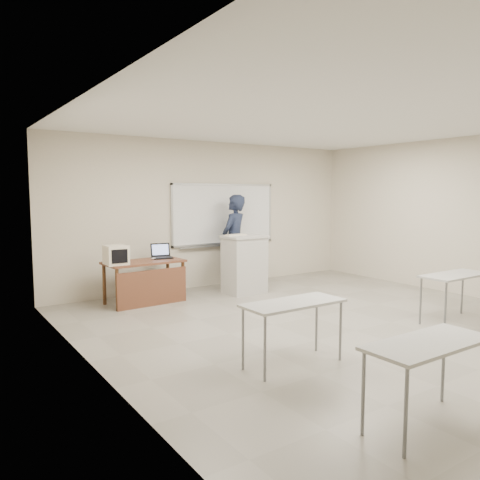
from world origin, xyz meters
TOP-DOWN VIEW (x-y plane):
  - floor at (0.00, 0.00)m, footprint 7.00×8.00m
  - whiteboard at (0.30, 3.97)m, footprint 2.48×0.10m
  - student_desks at (-0.00, -1.35)m, footprint 4.40×2.20m
  - instructor_desk at (-1.80, 3.19)m, footprint 1.37×0.69m
  - podium at (0.14, 2.97)m, footprint 0.80×0.58m
  - crt_monitor at (-2.35, 3.18)m, footprint 0.35×0.40m
  - laptop at (-1.40, 3.46)m, footprint 0.36×0.33m
  - mouse at (-1.60, 3.35)m, footprint 0.12×0.10m
  - keyboard at (-0.01, 3.05)m, footprint 0.45×0.19m
  - presenter at (0.33, 3.63)m, footprint 0.83×0.75m

SIDE VIEW (x-z plane):
  - floor at x=0.00m, z-range -0.01..0.00m
  - instructor_desk at x=-1.80m, z-range 0.16..0.91m
  - podium at x=0.14m, z-range 0.00..1.13m
  - student_desks at x=0.00m, z-range 0.31..1.04m
  - mouse at x=-1.60m, z-range 0.75..0.79m
  - laptop at x=-1.40m, z-range 0.68..0.94m
  - crt_monitor at x=-2.35m, z-range 0.74..1.08m
  - presenter at x=0.33m, z-range 0.00..1.91m
  - keyboard at x=-0.01m, z-range 1.12..1.15m
  - whiteboard at x=0.30m, z-range 0.83..2.14m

